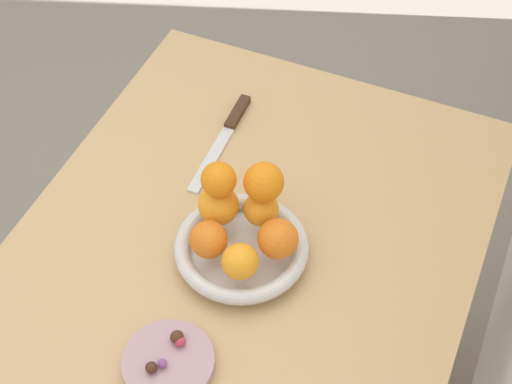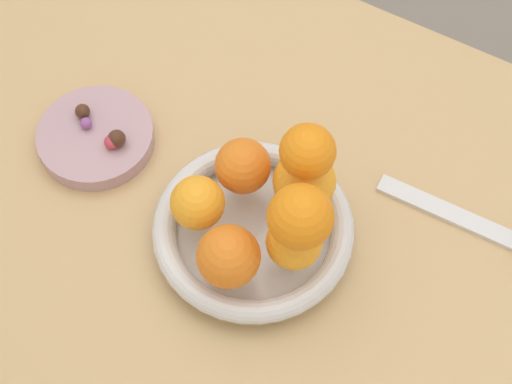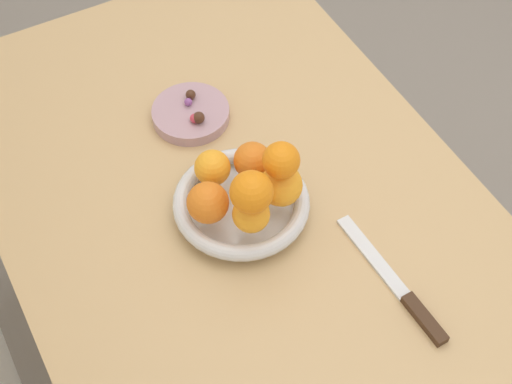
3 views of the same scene
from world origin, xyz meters
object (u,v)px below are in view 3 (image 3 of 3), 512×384
orange_4 (208,203)px  candy_ball_0 (188,102)px  orange_5 (281,160)px  candy_ball_3 (191,95)px  orange_3 (214,170)px  orange_6 (251,192)px  orange_0 (251,214)px  orange_2 (252,161)px  candy_ball_1 (199,118)px  fruit_bowl (241,204)px  candy_dish (191,114)px  dining_table (231,218)px  knife (399,289)px  candy_ball_2 (195,118)px  orange_1 (281,185)px

orange_4 → candy_ball_0: 0.26m
orange_4 → orange_5: orange_5 is taller
orange_4 → candy_ball_3: size_ratio=3.66×
orange_3 → candy_ball_0: (0.19, -0.04, -0.04)m
orange_3 → orange_5: (-0.08, -0.07, 0.07)m
orange_6 → orange_0: bearing=-19.4°
orange_0 → orange_2: orange_2 is taller
orange_5 → candy_ball_1: bearing=8.3°
fruit_bowl → candy_dish: fruit_bowl is taller
dining_table → candy_ball_0: (0.19, -0.01, 0.12)m
fruit_bowl → candy_ball_3: bearing=-7.0°
orange_3 → candy_ball_3: orange_3 is taller
candy_ball_3 → knife: size_ratio=0.07×
dining_table → candy_ball_1: size_ratio=51.64×
candy_ball_1 → knife: candy_ball_1 is taller
candy_ball_1 → candy_ball_2: 0.01m
dining_table → orange_6: size_ratio=16.72×
orange_0 → candy_ball_0: size_ratio=4.09×
orange_0 → candy_ball_1: (0.25, -0.03, -0.04)m
orange_1 → candy_ball_2: orange_1 is taller
orange_6 → candy_ball_0: (0.30, -0.03, -0.10)m
orange_5 → candy_ball_3: 0.31m
candy_dish → orange_6: bearing=173.8°
orange_5 → candy_ball_0: orange_5 is taller
candy_dish → orange_3: size_ratio=2.36×
knife → fruit_bowl: bearing=30.1°
orange_1 → orange_0: bearing=109.9°
orange_3 → candy_ball_1: orange_3 is taller
candy_ball_2 → orange_1: bearing=-169.7°
orange_0 → orange_6: orange_6 is taller
orange_6 → candy_ball_0: size_ratio=4.56×
orange_0 → orange_3: same height
candy_ball_3 → knife: candy_ball_3 is taller
orange_0 → orange_5: size_ratio=1.02×
candy_ball_2 → knife: bearing=-163.7°
orange_2 → candy_ball_3: size_ratio=3.41×
dining_table → orange_3: (-0.00, 0.03, 0.16)m
candy_ball_1 → orange_1: bearing=-171.1°
orange_2 → orange_3: (0.01, 0.06, -0.00)m
candy_dish → candy_ball_2: (-0.03, 0.01, 0.02)m
orange_4 → candy_ball_0: (0.25, -0.08, -0.04)m
candy_ball_3 → dining_table: bearing=172.6°
candy_dish → orange_3: (-0.18, 0.04, 0.06)m
orange_3 → orange_1: bearing=-136.6°
knife → orange_5: bearing=22.9°
fruit_bowl → candy_ball_2: 0.20m
dining_table → knife: knife is taller
orange_1 → knife: 0.24m
dining_table → orange_4: orange_4 is taller
orange_0 → orange_6: bearing=160.6°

